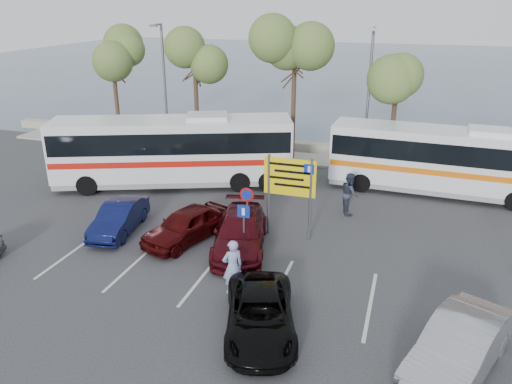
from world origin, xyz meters
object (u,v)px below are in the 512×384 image
(coach_bus_left, at_px, (173,153))
(pedestrian_far, at_px, (350,193))
(pedestrian_near, at_px, (233,267))
(car_blue, at_px, (119,218))
(street_lamp_right, at_px, (369,92))
(car_silver_b, at_px, (459,347))
(direction_sign, at_px, (290,183))
(street_lamp_left, at_px, (164,81))
(car_maroon, at_px, (240,232))
(coach_bus_right, at_px, (447,163))
(suv_black, at_px, (260,314))
(car_red, at_px, (186,225))

(coach_bus_left, height_order, pedestrian_far, coach_bus_left)
(coach_bus_left, xyz_separation_m, pedestrian_near, (6.74, -9.11, -0.82))
(car_blue, bearing_deg, street_lamp_right, 43.78)
(car_silver_b, bearing_deg, coach_bus_left, 165.24)
(car_blue, bearing_deg, car_silver_b, -28.82)
(direction_sign, xyz_separation_m, car_silver_b, (6.45, -6.70, -1.66))
(car_blue, height_order, pedestrian_near, pedestrian_near)
(street_lamp_left, xyz_separation_m, car_silver_b, (17.45, -17.02, -3.83))
(street_lamp_right, xyz_separation_m, pedestrian_near, (-2.76, -15.18, -3.60))
(street_lamp_left, bearing_deg, car_maroon, -51.97)
(coach_bus_right, distance_m, pedestrian_far, 5.97)
(car_maroon, xyz_separation_m, suv_black, (2.40, -5.00, -0.10))
(direction_sign, relative_size, pedestrian_near, 1.79)
(street_lamp_left, bearing_deg, car_blue, -72.53)
(direction_sign, xyz_separation_m, car_maroon, (-1.60, -1.70, -1.71))
(pedestrian_far, bearing_deg, street_lamp_right, -18.31)
(car_blue, xyz_separation_m, car_red, (3.18, 0.10, 0.06))
(coach_bus_left, height_order, suv_black, coach_bus_left)
(car_blue, xyz_separation_m, pedestrian_near, (6.42, -3.06, 0.35))
(suv_black, bearing_deg, street_lamp_right, 67.75)
(street_lamp_left, distance_m, pedestrian_far, 15.31)
(coach_bus_right, bearing_deg, direction_sign, -131.65)
(street_lamp_left, distance_m, pedestrian_near, 18.66)
(street_lamp_left, bearing_deg, pedestrian_near, -56.01)
(car_maroon, height_order, suv_black, car_maroon)
(direction_sign, bearing_deg, car_red, -157.03)
(direction_sign, relative_size, pedestrian_far, 1.80)
(coach_bus_right, xyz_separation_m, suv_black, (-5.70, -14.00, -1.07))
(car_silver_b, bearing_deg, car_red, 177.80)
(direction_sign, bearing_deg, street_lamp_left, 136.83)
(street_lamp_left, relative_size, car_maroon, 1.61)
(car_red, height_order, pedestrian_far, pedestrian_far)
(car_maroon, distance_m, car_silver_b, 9.48)
(car_maroon, relative_size, suv_black, 1.11)
(suv_black, distance_m, car_silver_b, 5.65)
(street_lamp_right, relative_size, coach_bus_right, 0.68)
(pedestrian_near, bearing_deg, street_lamp_right, -140.23)
(coach_bus_right, relative_size, pedestrian_near, 5.89)
(direction_sign, distance_m, pedestrian_far, 4.18)
(street_lamp_right, relative_size, coach_bus_left, 0.63)
(car_maroon, xyz_separation_m, car_red, (-2.40, 0.00, -0.01))
(car_maroon, bearing_deg, coach_bus_left, 120.88)
(pedestrian_far, bearing_deg, suv_black, 153.16)
(car_red, relative_size, car_silver_b, 0.90)
(car_silver_b, height_order, pedestrian_far, pedestrian_far)
(street_lamp_right, distance_m, direction_sign, 10.73)
(coach_bus_right, height_order, suv_black, coach_bus_right)
(street_lamp_left, relative_size, coach_bus_right, 0.68)
(direction_sign, xyz_separation_m, car_red, (-4.00, -1.70, -1.71))
(direction_sign, distance_m, car_red, 4.67)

